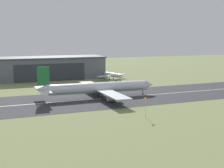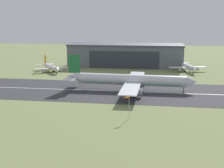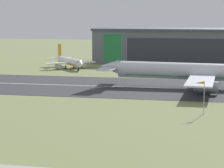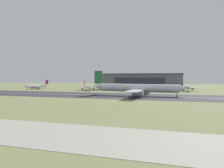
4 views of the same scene
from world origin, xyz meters
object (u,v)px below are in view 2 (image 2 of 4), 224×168
Objects in this scene: airplane_parked_west at (51,67)px; airplane_parked_centre at (187,66)px; airplane_landing at (131,80)px; windsock_pole at (126,99)px.

airplane_parked_west is 0.89× the size of airplane_parked_centre.
airplane_parked_west is (-50.62, 41.97, -1.88)m from airplane_landing.
airplane_landing is 61.89m from airplane_parked_centre.
airplane_landing is at bearing -117.05° from airplane_parked_centre.
windsock_pole is at bearing -105.28° from airplane_parked_centre.
airplane_parked_centre is (28.13, 55.10, -1.47)m from airplane_landing.
airplane_landing is 39.44m from windsock_pole.
airplane_landing reaches higher than windsock_pole.
airplane_parked_centre is at bearing 74.72° from windsock_pole.
airplane_parked_centre is 3.74× the size of windsock_pole.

